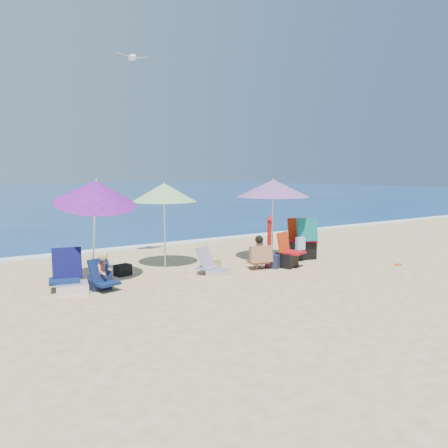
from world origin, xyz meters
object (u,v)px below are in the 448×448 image
umbrella_striped (164,192)px  umbrella_blue (96,192)px  furled_umbrella (269,238)px  camp_chair_right (303,244)px  person_left (104,272)px  chair_navy (69,280)px  seagull (132,57)px  person_center (260,253)px  chair_rainbow (213,268)px  camp_chair_left (287,257)px  umbrella_turquoise (273,188)px

umbrella_striped → umbrella_blue: umbrella_blue is taller
furled_umbrella → umbrella_striped: bearing=142.6°
camp_chair_right → person_left: camp_chair_right is taller
chair_navy → seagull: seagull is taller
camp_chair_right → person_center: (-1.76, -0.38, -0.01)m
furled_umbrella → chair_rainbow: bearing=174.8°
umbrella_blue → chair_rainbow: 3.04m
umbrella_striped → chair_rainbow: size_ratio=2.51×
furled_umbrella → seagull: bearing=138.0°
seagull → person_left: bearing=-127.3°
umbrella_blue → furled_umbrella: umbrella_blue is taller
seagull → person_center: bearing=-44.4°
seagull → camp_chair_right: bearing=-24.3°
camp_chair_right → person_center: camp_chair_right is taller
camp_chair_left → person_left: size_ratio=1.07×
umbrella_striped → chair_rainbow: bearing=-70.1°
umbrella_turquoise → chair_rainbow: bearing=-166.3°
umbrella_striped → camp_chair_right: size_ratio=1.85×
umbrella_striped → camp_chair_right: (3.53, -1.11, -1.42)m
umbrella_striped → seagull: bearing=123.7°
chair_rainbow → seagull: size_ratio=1.04×
chair_navy → seagull: bearing=38.6°
chair_navy → camp_chair_right: 6.08m
chair_rainbow → seagull: (-0.97, 2.10, 4.88)m
camp_chair_right → camp_chair_left: bearing=-151.7°
person_center → furled_umbrella: bearing=-11.5°
umbrella_striped → person_center: (1.76, -1.49, -1.43)m
chair_navy → camp_chair_left: 5.08m
furled_umbrella → person_left: furled_umbrella is taller
umbrella_blue → camp_chair_right: umbrella_blue is taller
furled_umbrella → person_center: bearing=168.5°
furled_umbrella → chair_rainbow: 1.62m
camp_chair_right → seagull: size_ratio=1.41×
camp_chair_left → umbrella_turquoise: bearing=76.5°
chair_rainbow → person_center: bearing=-3.9°
furled_umbrella → person_center: size_ratio=1.62×
umbrella_turquoise → seagull: bearing=153.4°
umbrella_striped → camp_chair_right: 3.96m
camp_chair_right → person_left: (-5.49, -0.18, -0.05)m
umbrella_blue → camp_chair_left: 4.76m
camp_chair_left → person_center: (-0.71, 0.18, 0.14)m
umbrella_blue → person_left: (-0.12, -0.70, -1.54)m
chair_navy → chair_rainbow: size_ratio=1.11×
furled_umbrella → camp_chair_left: furled_umbrella is taller
camp_chair_left → person_center: camp_chair_left is taller
furled_umbrella → umbrella_turquoise: bearing=45.5°
umbrella_turquoise → umbrella_striped: 2.81m
umbrella_striped → person_center: 2.72m
umbrella_turquoise → person_center: umbrella_turquoise is taller
furled_umbrella → chair_rainbow: furled_umbrella is taller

